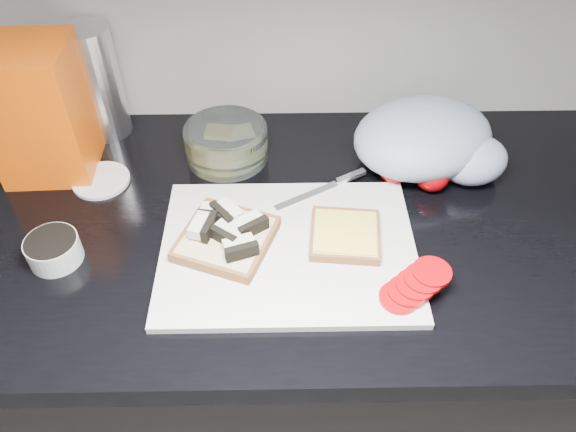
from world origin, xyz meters
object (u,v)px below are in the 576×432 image
object	(u,v)px
cutting_board	(288,249)
steel_canister	(97,83)
glass_bowl	(226,143)
bread_bag	(38,111)

from	to	relation	value
cutting_board	steel_canister	distance (m)	0.49
glass_bowl	bread_bag	size ratio (longest dim) A/B	0.64
glass_bowl	bread_bag	xyz separation A→B (m)	(-0.31, -0.02, 0.09)
glass_bowl	steel_canister	bearing A→B (deg)	159.94
steel_canister	bread_bag	bearing A→B (deg)	-124.07
cutting_board	steel_canister	world-z (taller)	steel_canister
cutting_board	steel_canister	bearing A→B (deg)	136.73
glass_bowl	bread_bag	bearing A→B (deg)	-176.37
steel_canister	cutting_board	bearing A→B (deg)	-43.27
glass_bowl	steel_canister	size ratio (longest dim) A/B	0.71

